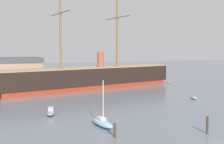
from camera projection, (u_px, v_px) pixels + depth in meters
tall_ship at (91, 77)px, 75.82m from camera, size 63.30×15.42×30.54m
sailboat_foreground_left at (102, 122)px, 38.40m from camera, size 2.27×5.51×6.96m
motorboat_mid_left at (51, 112)px, 45.08m from camera, size 2.26×3.49×1.36m
dinghy_mid_right at (194, 98)px, 59.60m from camera, size 1.57×2.48×0.54m
dinghy_far_right at (169, 82)px, 88.46m from camera, size 2.06×1.64×0.45m
dinghy_distant_centre at (79, 82)px, 89.18m from camera, size 3.09×2.12×0.67m
mooring_piling_nearest at (115, 130)px, 33.54m from camera, size 0.34×0.34×1.89m
mooring_piling_right_pair at (207, 125)px, 35.09m from camera, size 0.33×0.33×2.37m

